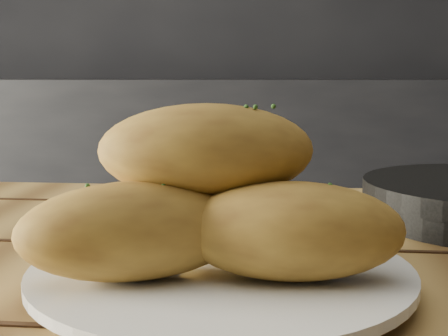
% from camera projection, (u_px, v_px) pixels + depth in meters
% --- Properties ---
extents(counter, '(2.80, 0.60, 0.90)m').
position_uv_depth(counter, '(133.00, 216.00, 2.07)').
color(counter, black).
rests_on(counter, ground).
extents(plate, '(0.29, 0.29, 0.02)m').
position_uv_depth(plate, '(221.00, 276.00, 0.47)').
color(plate, white).
rests_on(plate, table).
extents(bread_rolls, '(0.28, 0.24, 0.12)m').
position_uv_depth(bread_rolls, '(213.00, 204.00, 0.46)').
color(bread_rolls, '#B78B32').
rests_on(bread_rolls, plate).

